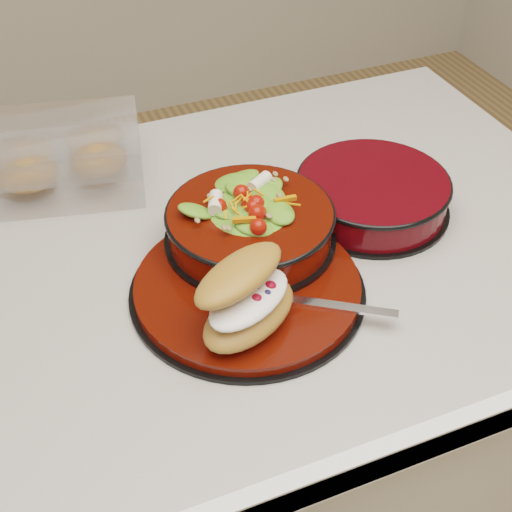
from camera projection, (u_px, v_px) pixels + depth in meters
name	position (u px, v px, depth m)	size (l,w,h in m)	color
island_counter	(200.00, 452.00, 1.25)	(1.24, 0.74, 0.90)	silver
dinner_plate	(248.00, 287.00, 0.90)	(0.30, 0.30, 0.02)	black
salad_bowl	(250.00, 219.00, 0.93)	(0.23, 0.23, 0.10)	black
croissant	(247.00, 297.00, 0.82)	(0.16, 0.15, 0.08)	#B47637
fork	(317.00, 303.00, 0.86)	(0.16, 0.12, 0.00)	silver
pastry_box	(62.00, 158.00, 1.06)	(0.27, 0.22, 0.09)	white
extra_bowl	(372.00, 193.00, 1.02)	(0.23, 0.23, 0.05)	black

